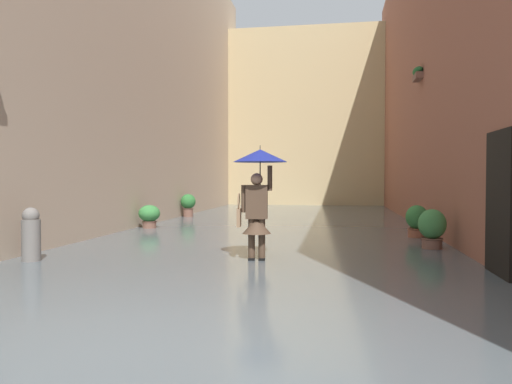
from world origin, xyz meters
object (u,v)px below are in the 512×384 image
(potted_plant_mid_right, at_px, (149,216))
(potted_plant_mid_left, at_px, (417,221))
(potted_plant_near_right, at_px, (188,204))
(mooring_bollard, at_px, (31,236))
(potted_plant_near_left, at_px, (432,228))
(person_wading, at_px, (258,183))

(potted_plant_mid_right, bearing_deg, potted_plant_mid_left, 171.90)
(potted_plant_near_right, height_order, mooring_bollard, mooring_bollard)
(potted_plant_mid_right, relative_size, potted_plant_near_right, 0.80)
(potted_plant_mid_right, bearing_deg, potted_plant_near_left, 158.06)
(potted_plant_near_left, distance_m, potted_plant_near_right, 10.06)
(person_wading, bearing_deg, potted_plant_near_right, -65.49)
(mooring_bollard, bearing_deg, person_wading, -168.72)
(potted_plant_near_right, relative_size, potted_plant_mid_left, 1.07)
(potted_plant_near_left, relative_size, mooring_bollard, 0.87)
(potted_plant_mid_left, bearing_deg, potted_plant_mid_right, -8.10)
(potted_plant_mid_left, height_order, mooring_bollard, mooring_bollard)
(potted_plant_mid_right, distance_m, potted_plant_mid_left, 7.27)
(potted_plant_mid_right, xyz_separation_m, potted_plant_near_right, (0.10, -4.03, 0.11))
(person_wading, xyz_separation_m, mooring_bollard, (3.85, 0.77, -0.91))
(potted_plant_near_left, height_order, potted_plant_near_right, potted_plant_near_right)
(potted_plant_mid_left, bearing_deg, potted_plant_near_right, -34.69)
(potted_plant_near_left, distance_m, potted_plant_mid_left, 1.88)
(potted_plant_near_right, bearing_deg, potted_plant_near_left, 136.51)
(potted_plant_mid_right, xyz_separation_m, mooring_bollard, (-0.08, 5.58, 0.08))
(person_wading, height_order, mooring_bollard, person_wading)
(potted_plant_mid_right, xyz_separation_m, potted_plant_mid_left, (-7.19, 1.02, 0.04))
(person_wading, relative_size, mooring_bollard, 2.08)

